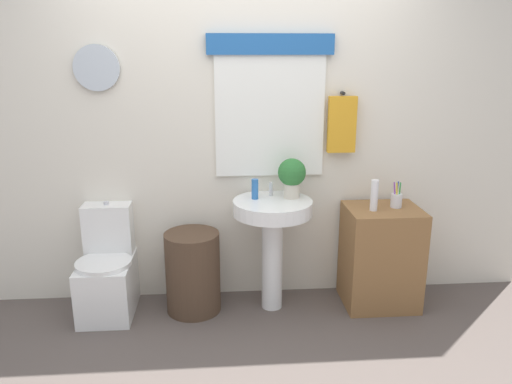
% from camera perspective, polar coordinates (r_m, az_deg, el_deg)
% --- Properties ---
extents(ground_plane, '(8.00, 8.00, 0.00)m').
position_cam_1_polar(ground_plane, '(3.03, -0.38, -20.91)').
color(ground_plane, '#564C47').
extents(back_wall, '(4.40, 0.18, 2.60)m').
position_cam_1_polar(back_wall, '(3.61, -1.64, 7.77)').
color(back_wall, silver).
rests_on(back_wall, ground_plane).
extents(toilet, '(0.38, 0.51, 0.78)m').
position_cam_1_polar(toilet, '(3.73, -16.68, -8.87)').
color(toilet, white).
rests_on(toilet, ground_plane).
extents(laundry_hamper, '(0.39, 0.39, 0.59)m').
position_cam_1_polar(laundry_hamper, '(3.61, -7.27, -9.12)').
color(laundry_hamper, '#4C3828').
rests_on(laundry_hamper, ground_plane).
extents(pedestal_sink, '(0.56, 0.56, 0.82)m').
position_cam_1_polar(pedestal_sink, '(3.50, 1.90, -3.96)').
color(pedestal_sink, white).
rests_on(pedestal_sink, ground_plane).
extents(faucet, '(0.03, 0.03, 0.10)m').
position_cam_1_polar(faucet, '(3.54, 1.73, 0.36)').
color(faucet, silver).
rests_on(faucet, pedestal_sink).
extents(wooden_cabinet, '(0.52, 0.44, 0.74)m').
position_cam_1_polar(wooden_cabinet, '(3.76, 14.14, -7.20)').
color(wooden_cabinet, olive).
rests_on(wooden_cabinet, ground_plane).
extents(soap_bottle, '(0.05, 0.05, 0.14)m').
position_cam_1_polar(soap_bottle, '(3.46, -0.13, 0.34)').
color(soap_bottle, '#2D6BB7').
rests_on(soap_bottle, pedestal_sink).
extents(potted_plant, '(0.20, 0.20, 0.28)m').
position_cam_1_polar(potted_plant, '(3.47, 4.15, 1.96)').
color(potted_plant, beige).
rests_on(potted_plant, pedestal_sink).
extents(lotion_bottle, '(0.05, 0.05, 0.22)m').
position_cam_1_polar(lotion_bottle, '(3.54, 13.46, -0.37)').
color(lotion_bottle, white).
rests_on(lotion_bottle, wooden_cabinet).
extents(toothbrush_cup, '(0.08, 0.08, 0.19)m').
position_cam_1_polar(toothbrush_cup, '(3.67, 15.85, -0.88)').
color(toothbrush_cup, silver).
rests_on(toothbrush_cup, wooden_cabinet).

